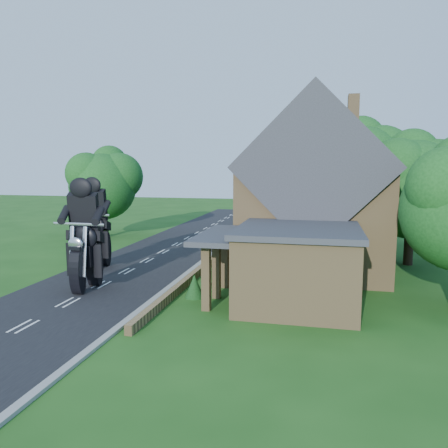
% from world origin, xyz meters
% --- Properties ---
extents(ground, '(120.00, 120.00, 0.00)m').
position_xyz_m(ground, '(0.00, 0.00, 0.00)').
color(ground, '#1A4814').
rests_on(ground, ground).
extents(road, '(7.00, 80.00, 0.02)m').
position_xyz_m(road, '(0.00, 0.00, 0.01)').
color(road, black).
rests_on(road, ground).
extents(kerb, '(0.30, 80.00, 0.12)m').
position_xyz_m(kerb, '(3.65, 0.00, 0.06)').
color(kerb, gray).
rests_on(kerb, ground).
extents(garden_wall, '(0.30, 22.00, 0.40)m').
position_xyz_m(garden_wall, '(4.30, 5.00, 0.20)').
color(garden_wall, '#95774B').
rests_on(garden_wall, ground).
extents(house, '(9.54, 8.64, 10.24)m').
position_xyz_m(house, '(10.49, 6.00, 4.34)').
color(house, '#95774B').
rests_on(house, ground).
extents(annex, '(7.05, 5.94, 3.44)m').
position_xyz_m(annex, '(9.87, -0.80, 1.77)').
color(annex, '#95774B').
rests_on(annex, ground).
extents(tree_house_right, '(6.51, 6.00, 8.40)m').
position_xyz_m(tree_house_right, '(16.65, 8.62, 5.19)').
color(tree_house_right, black).
rests_on(tree_house_right, ground).
extents(tree_behind_house, '(7.81, 7.20, 10.08)m').
position_xyz_m(tree_behind_house, '(14.18, 16.14, 6.23)').
color(tree_behind_house, black).
rests_on(tree_behind_house, ground).
extents(tree_behind_left, '(6.94, 6.40, 9.16)m').
position_xyz_m(tree_behind_left, '(8.16, 17.13, 5.73)').
color(tree_behind_left, black).
rests_on(tree_behind_left, ground).
extents(tree_far_road, '(6.08, 5.60, 7.84)m').
position_xyz_m(tree_far_road, '(-6.86, 14.11, 4.84)').
color(tree_far_road, black).
rests_on(tree_far_road, ground).
extents(shrub_a, '(0.90, 0.90, 1.10)m').
position_xyz_m(shrub_a, '(5.30, -1.00, 0.55)').
color(shrub_a, '#103413').
rests_on(shrub_a, ground).
extents(shrub_b, '(0.90, 0.90, 1.10)m').
position_xyz_m(shrub_b, '(5.30, 1.50, 0.55)').
color(shrub_b, '#103413').
rests_on(shrub_b, ground).
extents(shrub_c, '(0.90, 0.90, 1.10)m').
position_xyz_m(shrub_c, '(5.30, 4.00, 0.55)').
color(shrub_c, '#103413').
rests_on(shrub_c, ground).
extents(shrub_d, '(0.90, 0.90, 1.10)m').
position_xyz_m(shrub_d, '(5.30, 9.00, 0.55)').
color(shrub_d, '#103413').
rests_on(shrub_d, ground).
extents(shrub_e, '(0.90, 0.90, 1.10)m').
position_xyz_m(shrub_e, '(5.30, 11.50, 0.55)').
color(shrub_e, '#103413').
rests_on(shrub_e, ground).
extents(shrub_f, '(0.90, 0.90, 1.10)m').
position_xyz_m(shrub_f, '(5.30, 14.00, 0.55)').
color(shrub_f, '#103413').
rests_on(shrub_f, ground).
extents(motorcycle_lead, '(0.47, 1.78, 1.65)m').
position_xyz_m(motorcycle_lead, '(-0.20, -1.04, 0.83)').
color(motorcycle_lead, black).
rests_on(motorcycle_lead, ground).
extents(motorcycle_follow, '(0.63, 1.79, 1.63)m').
position_xyz_m(motorcycle_follow, '(-1.99, 3.20, 0.82)').
color(motorcycle_follow, black).
rests_on(motorcycle_follow, ground).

